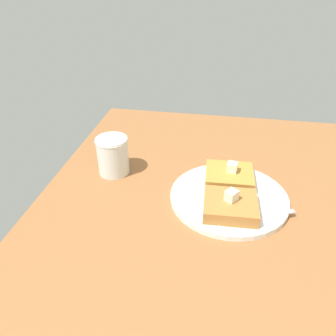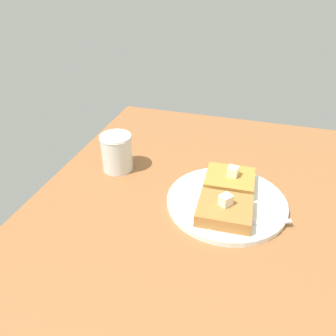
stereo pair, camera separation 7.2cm
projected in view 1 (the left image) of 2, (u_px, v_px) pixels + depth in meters
table_surface at (261, 216)px, 66.65cm from camera, size 94.47×94.47×1.95cm
plate at (229, 197)px, 69.33cm from camera, size 24.76×24.76×1.18cm
toast_slice_left at (230, 206)px, 64.04cm from camera, size 9.69×10.73×2.60cm
toast_slice_middle at (229, 176)px, 72.67cm from camera, size 9.69×10.73×2.60cm
butter_pat_primary at (232, 196)px, 62.88cm from camera, size 2.94×2.89×2.19cm
butter_pat_secondary at (232, 167)px, 71.41cm from camera, size 2.33×2.51×2.19cm
fork at (251, 217)px, 62.93cm from camera, size 7.12×15.44×0.36cm
syrup_jar at (113, 157)px, 76.69cm from camera, size 7.54×7.54×8.92cm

